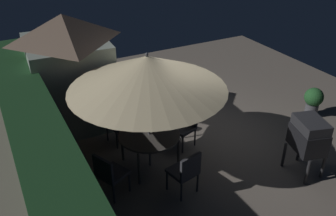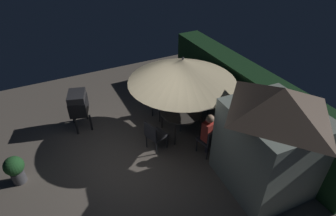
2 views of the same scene
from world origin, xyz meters
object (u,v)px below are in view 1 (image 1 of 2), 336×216
object	(u,v)px
bbq_grill	(309,136)
potted_plant_by_shed	(313,100)
patio_table	(149,137)
chair_near_shed	(117,120)
patio_umbrella	(147,73)
chair_toward_hedge	(186,171)
garden_shed	(69,70)
chair_toward_house	(185,124)
person_in_red	(118,111)
chair_far_side	(109,173)

from	to	relation	value
bbq_grill	potted_plant_by_shed	bearing A→B (deg)	-50.89
patio_table	chair_near_shed	bearing A→B (deg)	11.44
patio_umbrella	bbq_grill	xyz separation A→B (m)	(-1.59, -2.59, -1.22)
chair_toward_hedge	garden_shed	bearing A→B (deg)	16.75
chair_toward_hedge	chair_toward_house	xyz separation A→B (m)	(1.38, -0.79, 0.00)
person_in_red	chair_far_side	bearing A→B (deg)	153.17
bbq_grill	chair_toward_house	distance (m)	2.51
chair_far_side	person_in_red	distance (m)	1.77
patio_table	chair_far_side	xyz separation A→B (m)	(-0.46, 1.01, -0.18)
garden_shed	chair_toward_hedge	size ratio (longest dim) A/B	2.93
potted_plant_by_shed	garden_shed	bearing A→B (deg)	63.88
patio_umbrella	chair_far_side	distance (m)	1.90
person_in_red	chair_toward_hedge	bearing A→B (deg)	-168.34
patio_table	chair_toward_hedge	world-z (taller)	chair_toward_hedge
chair_toward_hedge	chair_toward_house	world-z (taller)	same
potted_plant_by_shed	chair_toward_house	bearing A→B (deg)	83.06
bbq_grill	person_in_red	xyz separation A→B (m)	(2.70, 2.82, -0.06)
chair_near_shed	chair_toward_hedge	distance (m)	2.28
person_in_red	garden_shed	bearing A→B (deg)	24.00
patio_table	person_in_red	distance (m)	1.13
chair_toward_hedge	person_in_red	world-z (taller)	person_in_red
garden_shed	chair_toward_hedge	xyz separation A→B (m)	(-3.56, -1.07, -0.82)
bbq_grill	chair_far_side	bearing A→B (deg)	72.54
chair_near_shed	chair_far_side	xyz separation A→B (m)	(-1.65, 0.77, 0.00)
bbq_grill	chair_toward_house	xyz separation A→B (m)	(1.93, 1.58, -0.33)
chair_far_side	chair_toward_hedge	size ratio (longest dim) A/B	1.00
bbq_grill	person_in_red	bearing A→B (deg)	46.24
patio_table	potted_plant_by_shed	bearing A→B (deg)	-91.13
chair_toward_hedge	potted_plant_by_shed	xyz separation A→B (m)	(0.96, -4.23, -0.08)
chair_toward_house	patio_table	bearing A→B (deg)	108.14
chair_toward_house	potted_plant_by_shed	distance (m)	3.46
chair_far_side	potted_plant_by_shed	size ratio (longest dim) A/B	1.17
chair_toward_house	chair_toward_hedge	bearing A→B (deg)	150.20
garden_shed	chair_toward_house	bearing A→B (deg)	-139.52
garden_shed	patio_table	distance (m)	2.73
patio_table	garden_shed	bearing A→B (deg)	18.71
bbq_grill	chair_near_shed	bearing A→B (deg)	45.53
garden_shed	chair_toward_hedge	bearing A→B (deg)	-163.25
patio_table	chair_toward_house	bearing A→B (deg)	-71.86
chair_toward_house	person_in_red	bearing A→B (deg)	57.99
chair_toward_hedge	patio_table	bearing A→B (deg)	11.89
garden_shed	person_in_red	distance (m)	1.64
garden_shed	chair_toward_hedge	distance (m)	3.80
patio_umbrella	chair_toward_house	bearing A→B (deg)	-71.86
chair_toward_hedge	chair_far_side	bearing A→B (deg)	64.57
bbq_grill	person_in_red	size ratio (longest dim) A/B	0.95
patio_umbrella	chair_far_side	size ratio (longest dim) A/B	3.24
patio_table	potted_plant_by_shed	xyz separation A→B (m)	(-0.09, -4.45, -0.26)
patio_table	chair_far_side	size ratio (longest dim) A/B	1.34
garden_shed	chair_far_side	distance (m)	3.09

